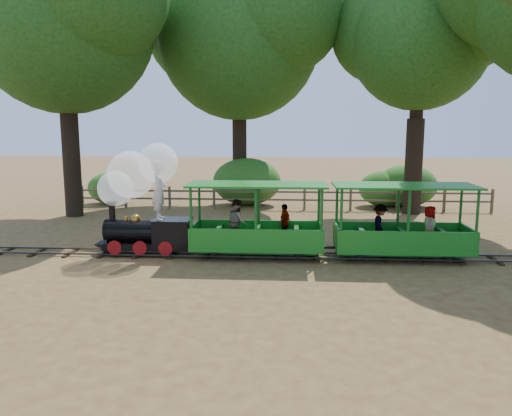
# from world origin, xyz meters

# --- Properties ---
(ground) EXTENTS (90.00, 90.00, 0.00)m
(ground) POSITION_xyz_m (0.00, 0.00, 0.00)
(ground) COLOR olive
(ground) RESTS_ON ground
(track) EXTENTS (22.00, 1.00, 0.10)m
(track) POSITION_xyz_m (0.00, 0.00, 0.07)
(track) COLOR #3F3D3A
(track) RESTS_ON ground
(locomotive) EXTENTS (2.85, 1.34, 3.28)m
(locomotive) POSITION_xyz_m (-3.94, 0.07, 1.83)
(locomotive) COLOR black
(locomotive) RESTS_ON ground
(carriage_front) EXTENTS (3.83, 1.57, 1.99)m
(carriage_front) POSITION_xyz_m (-0.60, -0.00, 0.82)
(carriage_front) COLOR #1B801E
(carriage_front) RESTS_ON track
(carriage_rear) EXTENTS (3.83, 1.57, 1.99)m
(carriage_rear) POSITION_xyz_m (3.43, 0.00, 0.81)
(carriage_rear) COLOR #1B801E
(carriage_rear) RESTS_ON track
(oak_nw) EXTENTS (8.83, 7.77, 11.18)m
(oak_nw) POSITION_xyz_m (-8.54, 6.10, 8.00)
(oak_nw) COLOR #2D2116
(oak_nw) RESTS_ON ground
(oak_nc) EXTENTS (9.12, 8.02, 11.19)m
(oak_nc) POSITION_xyz_m (-2.04, 9.60, 7.92)
(oak_nc) COLOR #2D2116
(oak_nc) RESTS_ON ground
(oak_ne) EXTENTS (7.01, 6.17, 9.87)m
(oak_ne) POSITION_xyz_m (5.47, 7.58, 7.33)
(oak_ne) COLOR #2D2116
(oak_ne) RESTS_ON ground
(fence) EXTENTS (18.10, 0.10, 1.00)m
(fence) POSITION_xyz_m (0.00, 8.00, 0.58)
(fence) COLOR brown
(fence) RESTS_ON ground
(shrub_west) EXTENTS (2.14, 1.65, 1.48)m
(shrub_west) POSITION_xyz_m (-8.16, 9.30, 0.74)
(shrub_west) COLOR #2D6B1E
(shrub_west) RESTS_ON ground
(shrub_mid_w) EXTENTS (3.17, 2.44, 2.20)m
(shrub_mid_w) POSITION_xyz_m (-1.65, 9.30, 1.10)
(shrub_mid_w) COLOR #2D6B1E
(shrub_mid_w) RESTS_ON ground
(shrub_mid_e) EXTENTS (2.37, 1.82, 1.64)m
(shrub_mid_e) POSITION_xyz_m (4.70, 9.30, 0.82)
(shrub_mid_e) COLOR #2D6B1E
(shrub_mid_e) RESTS_ON ground
(shrub_east) EXTENTS (2.78, 2.14, 1.93)m
(shrub_east) POSITION_xyz_m (5.66, 9.30, 0.96)
(shrub_east) COLOR #2D6B1E
(shrub_east) RESTS_ON ground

